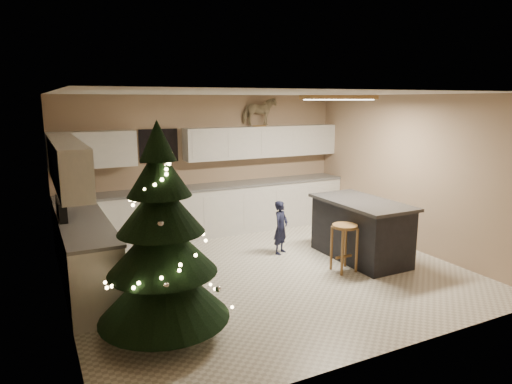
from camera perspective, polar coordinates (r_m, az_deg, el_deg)
ground_plane at (r=6.88m, az=1.33°, el=-9.95°), size 5.50×5.50×0.00m
room_shell at (r=6.47m, az=1.57°, el=4.68°), size 5.52×5.02×2.61m
cabinetry at (r=7.80m, az=-10.32°, el=-1.72°), size 5.50×3.20×2.00m
island at (r=7.50m, az=12.95°, el=-4.57°), size 0.90×1.70×0.95m
bar_stool at (r=6.88m, az=11.00°, el=-5.45°), size 0.37×0.37×0.71m
christmas_tree at (r=4.92m, az=-11.65°, el=-7.25°), size 1.45×1.40×2.32m
toddler at (r=7.56m, az=3.12°, el=-4.43°), size 0.39×0.35×0.89m
rocking_horse at (r=8.97m, az=0.42°, el=10.04°), size 0.68×0.40×0.56m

